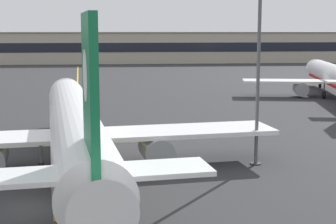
{
  "coord_description": "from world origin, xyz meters",
  "views": [
    {
      "loc": [
        4.9,
        -31.39,
        10.96
      ],
      "look_at": [
        8.57,
        6.75,
        4.78
      ],
      "focal_mm": 56.09,
      "sensor_mm": 36.0,
      "label": 1
    }
  ],
  "objects": [
    {
      "name": "apron_lamp_post",
      "position": [
        15.95,
        9.07,
        7.44
      ],
      "size": [
        2.24,
        0.9,
        14.26
      ],
      "color": "#515156",
      "rests_on": "ground"
    },
    {
      "name": "ground_plane",
      "position": [
        0.0,
        0.0,
        0.0
      ],
      "size": [
        400.0,
        400.0,
        0.0
      ],
      "primitive_type": "plane",
      "color": "#2D2D30"
    },
    {
      "name": "safety_cone_by_nose_gear",
      "position": [
        1.6,
        24.72,
        0.26
      ],
      "size": [
        0.44,
        0.44,
        0.55
      ],
      "color": "orange",
      "rests_on": "ground"
    },
    {
      "name": "taxiway_centreline",
      "position": [
        0.0,
        30.0,
        0.0
      ],
      "size": [
        12.96,
        179.58,
        0.01
      ],
      "primitive_type": "cube",
      "rotation": [
        0.0,
        0.0,
        0.07
      ],
      "color": "yellow",
      "rests_on": "ground"
    },
    {
      "name": "airliner_foreground",
      "position": [
        1.64,
        8.26,
        3.37
      ],
      "size": [
        32.35,
        41.47,
        11.65
      ],
      "color": "white",
      "rests_on": "ground"
    },
    {
      "name": "terminal_building",
      "position": [
        9.04,
        134.3,
        4.83
      ],
      "size": [
        160.56,
        12.4,
        9.64
      ],
      "color": "#B2A893",
      "rests_on": "ground"
    }
  ]
}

